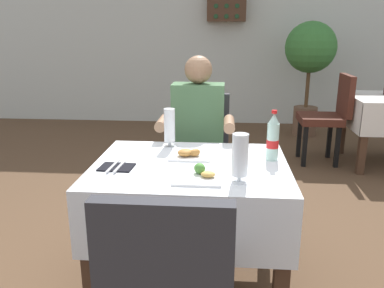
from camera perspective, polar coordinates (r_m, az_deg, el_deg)
The scene contains 13 objects.
back_wall at distance 6.24m, azimuth 2.20°, elevation 16.43°, with size 11.00×0.12×2.91m, color silver.
main_dining_table at distance 2.15m, azimuth -0.22°, elevation -7.43°, with size 1.02×0.82×0.75m.
chair_far_diner_seat at distance 2.91m, azimuth 1.13°, elevation -1.30°, with size 0.44×0.50×0.97m.
seated_diner_far at distance 2.76m, azimuth 0.80°, elevation 1.13°, with size 0.50×0.46×1.26m.
plate_near_camera at distance 1.89m, azimuth 1.04°, elevation -4.51°, with size 0.23×0.23×0.06m.
plate_far_diner at distance 2.20m, azimuth -0.33°, elevation -1.45°, with size 0.23×0.23×0.05m.
beer_glass_left at distance 1.81m, azimuth 6.91°, elevation -2.09°, with size 0.07×0.07×0.23m.
beer_glass_middle at distance 2.36m, azimuth -3.26°, elevation 2.38°, with size 0.07×0.07×0.23m.
cola_bottle_primary at distance 2.16m, azimuth 11.57°, elevation 0.81°, with size 0.07×0.07×0.27m.
napkin_cutlery_set at distance 2.06m, azimuth -10.83°, elevation -3.29°, with size 0.18×0.19×0.01m.
background_chair_left at distance 4.54m, azimuth 19.10°, elevation 4.21°, with size 0.50×0.44×0.97m.
potted_plant_corner at distance 5.62m, azimuth 16.62°, elevation 11.98°, with size 0.67×0.67×1.54m.
wall_bottle_rack at distance 6.07m, azimuth 5.00°, elevation 19.15°, with size 0.56×0.21×0.42m.
Camera 1 is at (0.28, -1.87, 1.43)m, focal length 37.03 mm.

